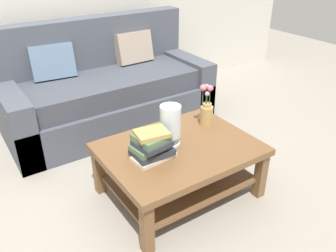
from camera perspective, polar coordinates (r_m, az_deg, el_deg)
The scene contains 6 objects.
ground_plane at distance 3.01m, azimuth -3.75°, elevation -7.55°, with size 10.00×10.00×0.00m, color gray.
couch at distance 3.69m, azimuth -9.93°, elevation 5.66°, with size 2.06×0.90×1.06m.
coffee_table at distance 2.61m, azimuth 1.89°, elevation -5.45°, with size 1.10×0.83×0.42m.
book_stack_main at distance 2.37m, azimuth -2.70°, elevation -3.17°, with size 0.30×0.24×0.21m.
glass_hurricane_vase at distance 2.49m, azimuth 0.39°, elevation 0.54°, with size 0.15×0.15×0.30m.
flower_pitcher at distance 2.79m, azimuth 6.30°, elevation 2.65°, with size 0.11×0.10×0.35m.
Camera 1 is at (-1.19, -2.13, 1.76)m, focal length 37.53 mm.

